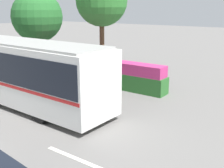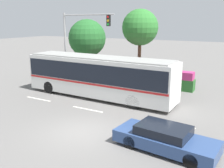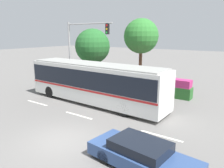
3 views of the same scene
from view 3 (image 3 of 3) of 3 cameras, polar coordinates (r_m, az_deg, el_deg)
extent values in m
plane|color=slate|center=(12.01, -12.81, -14.26)|extent=(140.00, 140.00, 0.00)
cube|color=silver|center=(17.29, -4.66, 0.38)|extent=(12.23, 2.81, 2.85)
cube|color=black|center=(17.20, -4.68, 1.86)|extent=(11.99, 2.85, 1.37)
cube|color=#B21E1E|center=(17.37, -4.64, -0.72)|extent=(12.11, 2.84, 0.14)
cube|color=black|center=(21.66, -17.04, 3.33)|extent=(0.11, 2.16, 1.60)
cube|color=#959592|center=(17.03, -4.75, 5.23)|extent=(11.74, 2.60, 0.10)
cylinder|color=black|center=(19.77, -15.88, -1.98)|extent=(1.01, 0.32, 1.00)
cylinder|color=black|center=(21.16, -11.14, -0.76)|extent=(1.01, 0.32, 1.00)
cylinder|color=black|center=(14.71, 3.09, -6.63)|extent=(1.01, 0.32, 1.00)
cylinder|color=black|center=(16.53, 7.34, -4.49)|extent=(1.01, 0.32, 1.00)
cube|color=navy|center=(9.54, 7.93, -18.59)|extent=(4.84, 2.26, 0.56)
cube|color=black|center=(9.35, 7.40, -15.79)|extent=(2.49, 1.81, 0.43)
cylinder|color=black|center=(9.68, 18.32, -19.65)|extent=(0.65, 0.28, 0.63)
cylinder|color=black|center=(10.87, 3.81, -15.14)|extent=(0.65, 0.28, 0.63)
cylinder|color=black|center=(9.81, -2.06, -18.49)|extent=(0.65, 0.28, 0.63)
cylinder|color=gray|center=(22.50, -10.98, 7.26)|extent=(0.18, 0.18, 6.57)
cylinder|color=gray|center=(20.63, -6.09, 15.47)|extent=(5.22, 0.12, 0.12)
cube|color=black|center=(19.32, -1.22, 14.22)|extent=(0.30, 0.22, 0.90)
cylinder|color=red|center=(19.23, -1.45, 15.12)|extent=(0.18, 0.02, 0.18)
cylinder|color=yellow|center=(19.22, -1.44, 14.23)|extent=(0.18, 0.02, 0.18)
cylinder|color=green|center=(19.21, -1.44, 13.33)|extent=(0.18, 0.02, 0.18)
cube|color=#286028|center=(21.23, 7.08, -0.59)|extent=(9.95, 1.01, 0.98)
cube|color=#B22D6B|center=(21.06, 7.15, 1.56)|extent=(9.76, 0.96, 0.65)
cylinder|color=brown|center=(25.36, -4.99, 3.62)|extent=(0.26, 0.26, 2.66)
sphere|color=#236028|center=(25.06, -5.12, 9.83)|extent=(3.93, 3.93, 3.93)
cylinder|color=brown|center=(23.02, 7.41, 4.24)|extent=(0.34, 0.34, 3.96)
sphere|color=#2D752D|center=(22.76, 7.65, 12.35)|extent=(3.52, 3.52, 3.52)
cube|color=silver|center=(15.18, -8.76, -8.13)|extent=(2.40, 0.16, 0.01)
cube|color=silver|center=(12.47, 12.74, -13.15)|extent=(2.40, 0.16, 0.01)
cube|color=silver|center=(18.61, -19.01, -4.71)|extent=(2.40, 0.16, 0.01)
camera|label=1|loc=(4.96, 55.52, -0.40)|focal=44.93mm
camera|label=2|loc=(3.24, -136.45, -3.53)|focal=40.69mm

